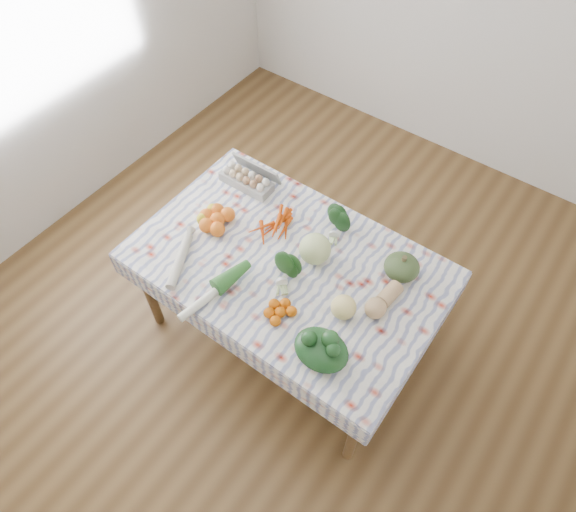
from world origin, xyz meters
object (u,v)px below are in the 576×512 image
at_px(cabbage, 315,249).
at_px(butternut_squash, 383,300).
at_px(dining_table, 288,271).
at_px(egg_carton, 246,180).
at_px(grapefruit, 344,307).
at_px(kabocha_squash, 402,267).

distance_m(cabbage, butternut_squash, 0.45).
xyz_separation_m(dining_table, cabbage, (0.10, 0.11, 0.17)).
distance_m(egg_carton, cabbage, 0.68).
bearing_deg(dining_table, grapefruit, -13.28).
bearing_deg(grapefruit, egg_carton, 156.43).
bearing_deg(dining_table, butternut_squash, 6.75).
bearing_deg(kabocha_squash, grapefruit, -106.35).
distance_m(dining_table, grapefruit, 0.45).
xyz_separation_m(egg_carton, grapefruit, (0.95, -0.42, 0.02)).
bearing_deg(kabocha_squash, egg_carton, 178.48).
distance_m(butternut_squash, grapefruit, 0.21).
xyz_separation_m(dining_table, kabocha_squash, (0.52, 0.29, 0.15)).
bearing_deg(egg_carton, kabocha_squash, -2.68).
height_order(kabocha_squash, cabbage, cabbage).
relative_size(butternut_squash, grapefruit, 1.83).
height_order(cabbage, grapefruit, cabbage).
relative_size(egg_carton, butternut_squash, 1.42).
relative_size(kabocha_squash, butternut_squash, 0.80).
distance_m(dining_table, egg_carton, 0.64).
xyz_separation_m(kabocha_squash, cabbage, (-0.42, -0.19, 0.02)).
xyz_separation_m(kabocha_squash, butternut_squash, (0.02, -0.23, -0.01)).
bearing_deg(cabbage, dining_table, -133.29).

